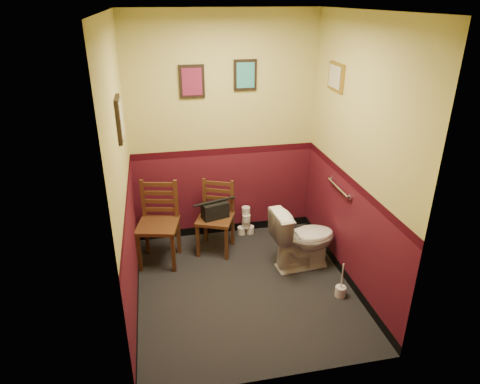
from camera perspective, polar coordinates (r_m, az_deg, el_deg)
The scene contains 17 objects.
floor at distance 4.63m, azimuth 0.63°, elevation -12.61°, with size 2.20×2.40×0.00m, color black.
ceiling at distance 3.68m, azimuth 0.85°, elevation 23.04°, with size 2.20×2.40×0.00m, color silver.
wall_back at distance 5.08m, azimuth -2.17°, elevation 8.01°, with size 2.20×2.70×0.00m, color #4B101D.
wall_front at distance 2.91m, azimuth 5.75°, elevation -5.44°, with size 2.20×2.70×0.00m, color #4B101D.
wall_left at distance 3.89m, azimuth -15.31°, elevation 1.81°, with size 2.40×2.70×0.00m, color #4B101D.
wall_right at distance 4.32m, azimuth 15.19°, elevation 4.09°, with size 2.40×2.70×0.00m, color #4B101D.
grab_bar at distance 4.66m, azimuth 13.00°, elevation 0.54°, with size 0.05×0.56×0.06m.
framed_print_back_a at distance 4.87m, azimuth -6.44°, elevation 14.43°, with size 0.28×0.04×0.36m.
framed_print_back_b at distance 4.95m, azimuth 0.70°, elevation 15.33°, with size 0.26×0.04×0.34m.
framed_print_left at distance 3.83m, azimuth -15.77°, elevation 9.32°, with size 0.04×0.30×0.38m.
framed_print_right at distance 4.66m, azimuth 12.67°, elevation 14.78°, with size 0.04×0.34×0.28m.
toilet at distance 4.82m, azimuth 8.41°, elevation -6.15°, with size 0.41×0.73×0.71m, color white.
toilet_brush at distance 4.60m, azimuth 13.25°, elevation -12.69°, with size 0.11×0.11×0.39m.
chair_left at distance 4.91m, azimuth -10.80°, elevation -4.18°, with size 0.53×0.53×0.94m.
chair_right at distance 5.06m, azimuth -3.22°, elevation -3.38°, with size 0.52×0.52×0.85m.
handbag at distance 4.97m, azimuth -3.36°, elevation -2.42°, with size 0.33×0.23×0.22m.
tp_stack at distance 5.49m, azimuth 0.80°, elevation -4.10°, with size 0.22×0.13×0.38m.
Camera 1 is at (-0.79, -3.60, 2.81)m, focal length 32.00 mm.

